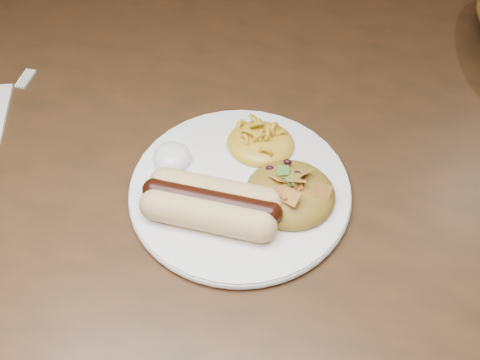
# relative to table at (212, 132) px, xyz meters

# --- Properties ---
(floor) EXTENTS (4.00, 4.00, 0.00)m
(floor) POSITION_rel_table_xyz_m (0.00, 0.00, -0.66)
(floor) COLOR brown
(floor) RESTS_ON ground
(table) EXTENTS (1.60, 0.90, 0.75)m
(table) POSITION_rel_table_xyz_m (0.00, 0.00, 0.00)
(table) COLOR #462814
(table) RESTS_ON floor
(plate) EXTENTS (0.25, 0.25, 0.01)m
(plate) POSITION_rel_table_xyz_m (0.08, -0.17, 0.10)
(plate) COLOR white
(plate) RESTS_ON table
(hotdog) EXTENTS (0.12, 0.07, 0.03)m
(hotdog) POSITION_rel_table_xyz_m (0.06, -0.21, 0.12)
(hotdog) COLOR #E5CF78
(hotdog) RESTS_ON plate
(mac_and_cheese) EXTENTS (0.09, 0.08, 0.03)m
(mac_and_cheese) POSITION_rel_table_xyz_m (0.09, -0.11, 0.12)
(mac_and_cheese) COLOR gold
(mac_and_cheese) RESTS_ON plate
(sour_cream) EXTENTS (0.05, 0.05, 0.03)m
(sour_cream) POSITION_rel_table_xyz_m (-0.00, -0.15, 0.12)
(sour_cream) COLOR white
(sour_cream) RESTS_ON plate
(taco_salad) EXTENTS (0.09, 0.09, 0.04)m
(taco_salad) POSITION_rel_table_xyz_m (0.13, -0.17, 0.12)
(taco_salad) COLOR red
(taco_salad) RESTS_ON plate
(fork) EXTENTS (0.07, 0.15, 0.00)m
(fork) POSITION_rel_table_xyz_m (-0.23, -0.11, 0.09)
(fork) COLOR white
(fork) RESTS_ON table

